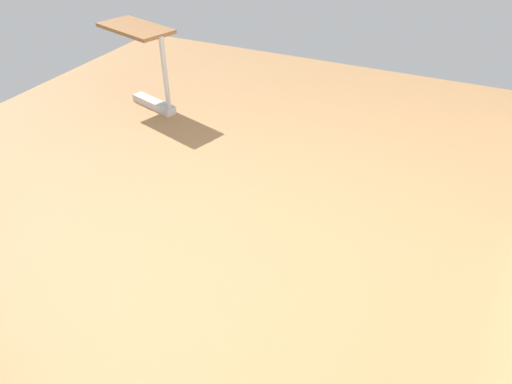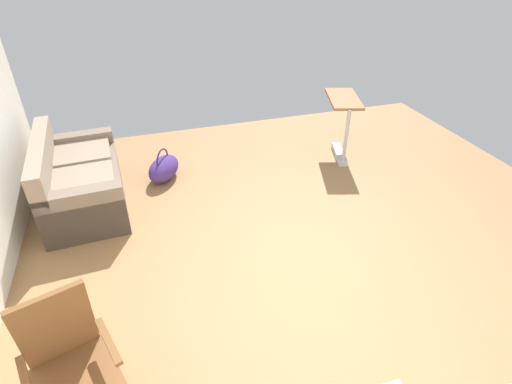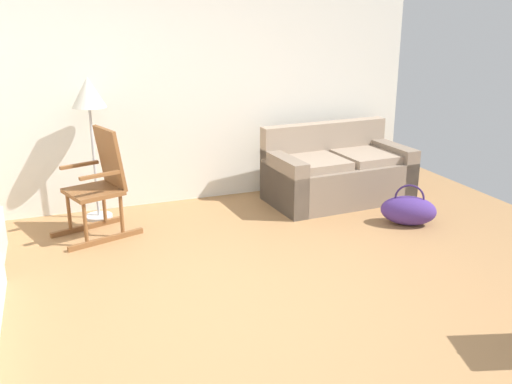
% 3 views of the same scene
% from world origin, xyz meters
% --- Properties ---
extents(ground_plane, '(7.23, 7.23, 0.00)m').
position_xyz_m(ground_plane, '(0.00, 0.00, 0.00)').
color(ground_plane, '#9E7247').
extents(overbed_table, '(0.88, 0.61, 0.84)m').
position_xyz_m(overbed_table, '(2.07, -1.48, 0.53)').
color(overbed_table, '#B2B5BA').
rests_on(overbed_table, ground).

